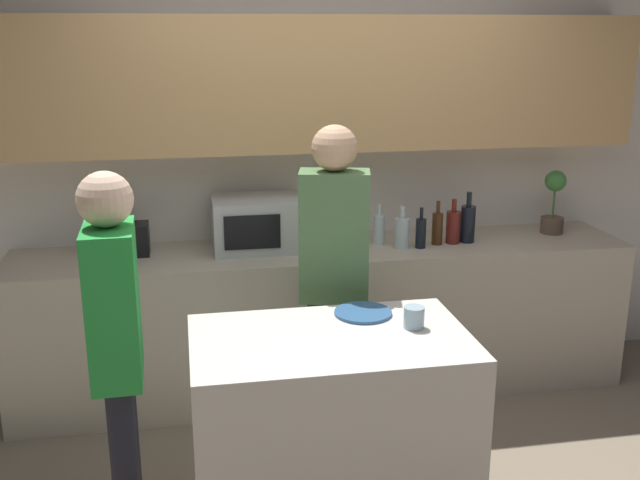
{
  "coord_description": "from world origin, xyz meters",
  "views": [
    {
      "loc": [
        -0.79,
        -2.71,
        2.13
      ],
      "look_at": [
        -0.21,
        0.38,
        1.24
      ],
      "focal_mm": 42.0,
      "sensor_mm": 36.0,
      "label": 1
    }
  ],
  "objects": [
    {
      "name": "kitchen_island",
      "position": [
        -0.21,
        0.13,
        0.44
      ],
      "size": [
        1.17,
        0.71,
        0.89
      ],
      "color": "beige",
      "rests_on": "ground_plane"
    },
    {
      "name": "toaster",
      "position": [
        -1.13,
        1.46,
        0.98
      ],
      "size": [
        0.26,
        0.16,
        0.18
      ],
      "color": "black",
      "rests_on": "back_counter"
    },
    {
      "name": "bottle_2",
      "position": [
        0.55,
        1.3,
        0.99
      ],
      "size": [
        0.06,
        0.06,
        0.24
      ],
      "color": "black",
      "rests_on": "back_counter"
    },
    {
      "name": "bottle_3",
      "position": [
        0.67,
        1.35,
        0.99
      ],
      "size": [
        0.06,
        0.06,
        0.26
      ],
      "color": "#472814",
      "rests_on": "back_counter"
    },
    {
      "name": "bottle_4",
      "position": [
        0.77,
        1.36,
        1.0
      ],
      "size": [
        0.08,
        0.08,
        0.27
      ],
      "color": "maroon",
      "rests_on": "back_counter"
    },
    {
      "name": "potted_plant",
      "position": [
        1.46,
        1.46,
        1.09
      ],
      "size": [
        0.14,
        0.14,
        0.39
      ],
      "color": "brown",
      "rests_on": "back_counter"
    },
    {
      "name": "person_left",
      "position": [
        -0.07,
        0.75,
        1.01
      ],
      "size": [
        0.37,
        0.26,
        1.69
      ],
      "rotation": [
        0.0,
        0.0,
        -3.36
      ],
      "color": "black",
      "rests_on": "ground_plane"
    },
    {
      "name": "bottle_5",
      "position": [
        0.87,
        1.37,
        1.01
      ],
      "size": [
        0.09,
        0.09,
        0.3
      ],
      "color": "black",
      "rests_on": "back_counter"
    },
    {
      "name": "microwave",
      "position": [
        -0.38,
        1.46,
        1.04
      ],
      "size": [
        0.52,
        0.39,
        0.3
      ],
      "color": "#B7BABC",
      "rests_on": "back_counter"
    },
    {
      "name": "back_wall",
      "position": [
        0.0,
        1.66,
        1.54
      ],
      "size": [
        6.4,
        0.4,
        2.7
      ],
      "color": "silver",
      "rests_on": "ground_plane"
    },
    {
      "name": "plate_on_island",
      "position": [
        -0.02,
        0.35,
        0.89
      ],
      "size": [
        0.26,
        0.26,
        0.01
      ],
      "color": "#2D5684",
      "rests_on": "kitchen_island"
    },
    {
      "name": "bottle_1",
      "position": [
        0.44,
        1.31,
        0.99
      ],
      "size": [
        0.09,
        0.09,
        0.25
      ],
      "color": "silver",
      "rests_on": "back_counter"
    },
    {
      "name": "bottle_0",
      "position": [
        0.33,
        1.42,
        0.99
      ],
      "size": [
        0.07,
        0.07,
        0.24
      ],
      "color": "silver",
      "rests_on": "back_counter"
    },
    {
      "name": "back_counter",
      "position": [
        0.0,
        1.39,
        0.45
      ],
      "size": [
        3.6,
        0.62,
        0.89
      ],
      "color": "#B7AD99",
      "rests_on": "ground_plane"
    },
    {
      "name": "cup_0",
      "position": [
        0.16,
        0.16,
        0.93
      ],
      "size": [
        0.09,
        0.09,
        0.1
      ],
      "color": "#8EAABA",
      "rests_on": "kitchen_island"
    },
    {
      "name": "person_center",
      "position": [
        -1.08,
        0.11,
        0.96
      ],
      "size": [
        0.21,
        0.34,
        1.62
      ],
      "rotation": [
        0.0,
        0.0,
        -1.55
      ],
      "color": "black",
      "rests_on": "ground_plane"
    }
  ]
}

